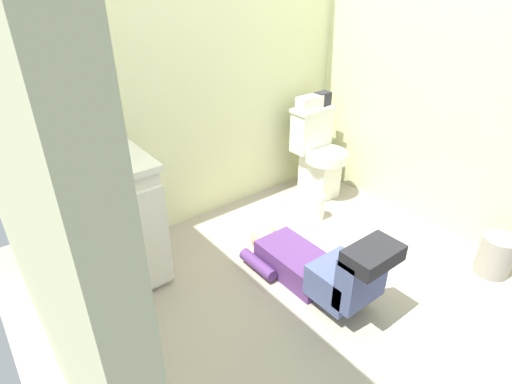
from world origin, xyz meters
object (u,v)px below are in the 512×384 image
(faucet, at_px, (82,147))
(bottle_white, at_px, (67,151))
(soap_dispenser, at_px, (46,154))
(bottle_green, at_px, (89,144))
(tissue_box, at_px, (310,102))
(paper_towel_roll, at_px, (318,207))
(trash_can, at_px, (496,255))
(bottle_pink, at_px, (98,142))
(vanity_cabinet, at_px, (106,225))
(bottle_blue, at_px, (116,139))
(person_plumber, at_px, (317,266))
(toilet, at_px, (318,154))
(bottle_amber, at_px, (72,143))
(toiletry_bag, at_px, (323,99))

(faucet, relative_size, bottle_white, 0.69)
(soap_dispenser, distance_m, bottle_green, 0.22)
(tissue_box, bearing_deg, paper_towel_roll, -121.88)
(trash_can, bearing_deg, bottle_pink, 139.46)
(paper_towel_roll, bearing_deg, vanity_cabinet, 169.83)
(bottle_white, xyz_separation_m, bottle_blue, (0.28, 0.02, -0.00))
(person_plumber, distance_m, soap_dispenser, 1.65)
(bottle_green, distance_m, paper_towel_roll, 1.75)
(soap_dispenser, bearing_deg, person_plumber, -40.48)
(toilet, relative_size, bottle_pink, 7.28)
(bottle_white, xyz_separation_m, paper_towel_roll, (1.63, -0.36, -0.79))
(bottle_white, bearing_deg, paper_towel_roll, -12.31)
(soap_dispenser, relative_size, bottle_white, 1.14)
(toilet, height_order, bottle_pink, bottle_pink)
(vanity_cabinet, distance_m, paper_towel_roll, 1.59)
(bottle_white, xyz_separation_m, bottle_amber, (0.05, 0.08, 0.01))
(bottle_white, bearing_deg, soap_dispenser, 154.67)
(toilet, relative_size, vanity_cabinet, 0.91)
(person_plumber, height_order, paper_towel_roll, person_plumber)
(toilet, distance_m, person_plumber, 1.27)
(tissue_box, height_order, bottle_pink, bottle_pink)
(faucet, relative_size, soap_dispenser, 0.60)
(trash_can, bearing_deg, toiletry_bag, 90.80)
(toiletry_bag, height_order, bottle_green, bottle_green)
(vanity_cabinet, xyz_separation_m, paper_towel_roll, (1.54, -0.28, -0.32))
(bottle_white, bearing_deg, bottle_pink, 21.34)
(soap_dispenser, height_order, bottle_white, soap_dispenser)
(bottle_white, xyz_separation_m, bottle_pink, (0.19, 0.07, -0.02))
(toiletry_bag, bearing_deg, toilet, -139.23)
(tissue_box, xyz_separation_m, bottle_pink, (-1.70, 0.02, 0.07))
(faucet, bearing_deg, bottle_green, -71.28)
(bottle_green, relative_size, paper_towel_roll, 0.81)
(paper_towel_roll, bearing_deg, trash_can, -69.94)
(toiletry_bag, distance_m, bottle_amber, 1.99)
(vanity_cabinet, relative_size, bottle_white, 5.65)
(bottle_amber, distance_m, bottle_green, 0.11)
(vanity_cabinet, xyz_separation_m, trash_can, (1.96, -1.45, -0.28))
(person_plumber, xyz_separation_m, bottle_green, (-0.92, 0.92, 0.73))
(toilet, xyz_separation_m, tissue_box, (-0.04, 0.09, 0.43))
(bottle_green, height_order, bottle_blue, bottle_green)
(toilet, relative_size, tissue_box, 3.41)
(person_plumber, bearing_deg, faucet, 133.70)
(tissue_box, distance_m, paper_towel_roll, 0.85)
(toiletry_bag, bearing_deg, paper_towel_roll, -134.65)
(faucet, height_order, person_plumber, faucet)
(bottle_green, xyz_separation_m, trash_can, (1.94, -1.52, -0.77))
(faucet, xyz_separation_m, paper_towel_roll, (1.54, -0.42, -0.77))
(person_plumber, distance_m, bottle_amber, 1.58)
(toiletry_bag, bearing_deg, person_plumber, -135.66)
(toilet, xyz_separation_m, bottle_blue, (-1.65, 0.05, 0.52))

